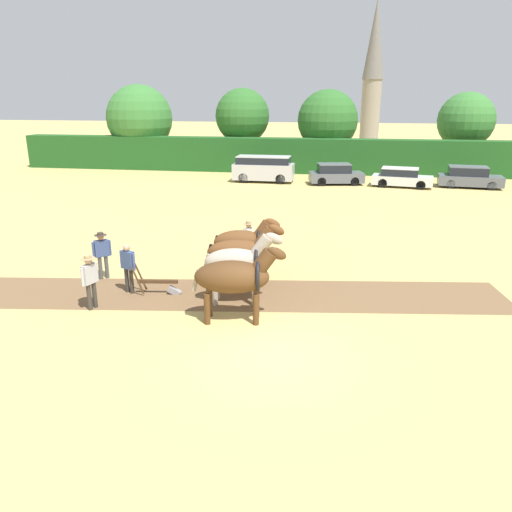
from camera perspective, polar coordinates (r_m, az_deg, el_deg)
The scene contains 21 objects.
ground_plane at distance 13.35m, azimuth 2.03°, elevation -11.27°, with size 240.00×240.00×0.00m, color tan.
plowed_furrow_strip at distance 17.83m, azimuth -14.87°, elevation -4.13°, with size 26.07×2.85×0.01m, color brown.
hedgerow at distance 44.65m, azimuth 7.65°, elevation 11.25°, with size 55.09×1.78×2.97m, color #1E511E.
tree_far_left at distance 49.90m, azimuth -13.17°, elevation 15.08°, with size 6.14×6.14×7.55m.
tree_left at distance 47.92m, azimuth -1.55°, elevation 15.68°, with size 5.00×5.00×7.20m.
tree_center_left at distance 47.27m, azimuth 8.19°, elevation 15.08°, with size 5.44×5.44×7.09m.
tree_center at distance 49.25m, azimuth 22.87°, elevation 14.05°, with size 4.91×4.91×6.86m.
church_spire at distance 77.27m, azimuth 13.26°, elevation 20.11°, with size 2.98×2.98×19.38m.
draft_horse_lead_left at distance 14.74m, azimuth -2.38°, elevation -2.40°, with size 2.87×1.32×2.41m.
draft_horse_lead_right at distance 16.01m, azimuth -2.01°, elevation -0.68°, with size 2.67×1.17×2.47m.
draft_horse_trail_left at distance 17.32m, azimuth -1.70°, elevation 0.51°, with size 2.83×1.15×2.40m.
draft_horse_trail_right at distance 18.64m, azimuth -1.50°, elevation 1.61°, with size 2.64×1.20×2.28m.
plow at distance 17.39m, azimuth -10.74°, elevation -3.29°, with size 1.65×0.54×1.13m.
farmer_at_plow at distance 17.52m, azimuth -14.43°, elevation -0.94°, with size 0.64×0.40×1.74m.
farmer_beside_team at distance 20.44m, azimuth -0.86°, elevation 2.11°, with size 0.41×0.58×1.65m.
farmer_onlooker_left at distance 16.51m, azimuth -18.45°, elevation -2.33°, with size 0.45×0.66×1.79m.
farmer_onlooker_right at distance 19.14m, azimuth -17.19°, elevation 0.50°, with size 0.55×0.47×1.77m.
parked_van at distance 39.79m, azimuth 0.87°, elevation 9.97°, with size 4.74×2.05×2.00m.
parked_car_left at distance 39.17m, azimuth 9.08°, elevation 9.20°, with size 4.32×2.57×1.58m.
parked_car_center_left at distance 39.04m, azimuth 16.31°, elevation 8.59°, with size 4.58×2.44×1.42m.
parked_car_center at distance 40.44m, azimuth 23.20°, elevation 8.26°, with size 4.64×2.26×1.57m.
Camera 1 is at (1.45, -11.58, 6.50)m, focal length 35.00 mm.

